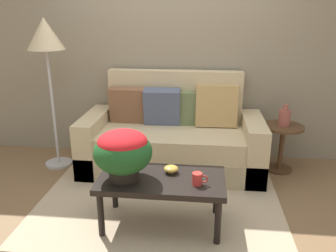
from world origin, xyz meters
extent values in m
plane|color=brown|center=(0.00, 0.00, 0.00)|extent=(14.00, 14.00, 0.00)
cube|color=gray|center=(0.00, 1.28, 1.37)|extent=(6.40, 0.12, 2.73)
cube|color=tan|center=(0.00, 0.00, 0.01)|extent=(2.28, 1.69, 0.01)
cube|color=tan|center=(0.05, 0.74, 0.13)|extent=(2.00, 0.89, 0.26)
cube|color=tan|center=(0.05, 0.71, 0.37)|extent=(1.57, 0.80, 0.22)
cube|color=tan|center=(0.05, 1.10, 0.66)|extent=(1.57, 0.16, 0.84)
cube|color=tan|center=(-0.84, 0.74, 0.31)|extent=(0.22, 0.89, 0.63)
cube|color=tan|center=(0.94, 0.74, 0.31)|extent=(0.22, 0.89, 0.63)
cube|color=#4C5670|center=(-0.09, 0.93, 0.69)|extent=(0.42, 0.25, 0.44)
cube|color=tan|center=(0.53, 0.94, 0.71)|extent=(0.47, 0.22, 0.48)
cube|color=#607047|center=(0.20, 0.95, 0.67)|extent=(0.40, 0.17, 0.39)
cube|color=brown|center=(-0.50, 0.95, 0.69)|extent=(0.42, 0.19, 0.43)
cylinder|color=black|center=(-0.39, -0.57, 0.20)|extent=(0.05, 0.05, 0.39)
cylinder|color=black|center=(0.53, -0.57, 0.20)|extent=(0.05, 0.05, 0.39)
cylinder|color=black|center=(-0.39, -0.14, 0.20)|extent=(0.05, 0.05, 0.39)
cylinder|color=black|center=(0.53, -0.14, 0.20)|extent=(0.05, 0.05, 0.39)
cube|color=black|center=(0.07, -0.35, 0.42)|extent=(1.04, 0.54, 0.05)
cylinder|color=#4C331E|center=(1.27, 0.85, 0.01)|extent=(0.29, 0.29, 0.03)
cylinder|color=#4C331E|center=(1.27, 0.85, 0.27)|extent=(0.05, 0.05, 0.48)
cylinder|color=#4C331E|center=(1.27, 0.85, 0.52)|extent=(0.45, 0.45, 0.03)
cylinder|color=#B2B2B7|center=(-1.30, 0.72, 0.01)|extent=(0.31, 0.31, 0.03)
cylinder|color=#B2B2B7|center=(-1.30, 0.72, 0.69)|extent=(0.03, 0.03, 1.31)
cone|color=#C6B289|center=(-1.30, 0.72, 1.51)|extent=(0.40, 0.40, 0.33)
cylinder|color=black|center=(-0.23, -0.40, 0.50)|extent=(0.24, 0.24, 0.12)
ellipsoid|color=#1E5123|center=(-0.23, -0.40, 0.67)|extent=(0.47, 0.47, 0.34)
ellipsoid|color=red|center=(-0.23, -0.40, 0.76)|extent=(0.40, 0.40, 0.19)
cylinder|color=red|center=(0.36, -0.44, 0.49)|extent=(0.08, 0.08, 0.10)
torus|color=red|center=(0.41, -0.44, 0.49)|extent=(0.07, 0.01, 0.07)
cylinder|color=gold|center=(0.14, -0.25, 0.45)|extent=(0.05, 0.05, 0.02)
ellipsoid|color=gold|center=(0.14, -0.25, 0.48)|extent=(0.12, 0.12, 0.05)
cylinder|color=#934C42|center=(1.27, 0.85, 0.63)|extent=(0.13, 0.13, 0.18)
cylinder|color=#934C42|center=(1.27, 0.85, 0.74)|extent=(0.06, 0.06, 0.06)
camera|label=1|loc=(0.39, -2.86, 1.74)|focal=36.80mm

